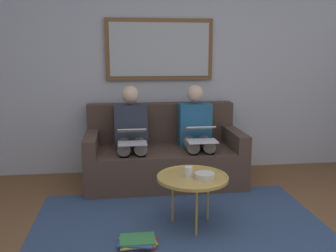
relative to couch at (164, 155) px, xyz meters
name	(u,v)px	position (x,y,z in m)	size (l,w,h in m)	color
wall_rear	(159,70)	(0.00, -0.48, 0.99)	(6.00, 0.12, 2.60)	#B7BCC6
area_rug	(180,228)	(0.00, 1.27, -0.31)	(2.60, 1.80, 0.01)	#33476B
couch	(164,155)	(0.00, 0.00, 0.00)	(1.80, 0.90, 0.90)	#4C382D
framed_mirror	(160,50)	(0.00, -0.39, 1.24)	(1.32, 0.05, 0.75)	brown
coffee_table	(192,178)	(-0.11, 1.22, 0.13)	(0.63, 0.63, 0.47)	tan
cup	(189,172)	(-0.07, 1.22, 0.19)	(0.07, 0.07, 0.09)	silver
bowl	(205,176)	(-0.20, 1.29, 0.17)	(0.17, 0.17, 0.05)	beige
person_left	(196,131)	(-0.38, 0.07, 0.30)	(0.38, 0.58, 1.14)	#235B84
laptop_white	(201,134)	(-0.38, 0.30, 0.32)	(0.33, 0.37, 0.16)	white
person_right	(131,133)	(0.38, 0.07, 0.30)	(0.38, 0.58, 1.14)	#2D3342
laptop_silver	(132,136)	(0.38, 0.31, 0.31)	(0.31, 0.35, 0.15)	silver
magazine_stack	(138,241)	(0.39, 1.49, -0.28)	(0.34, 0.28, 0.05)	red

